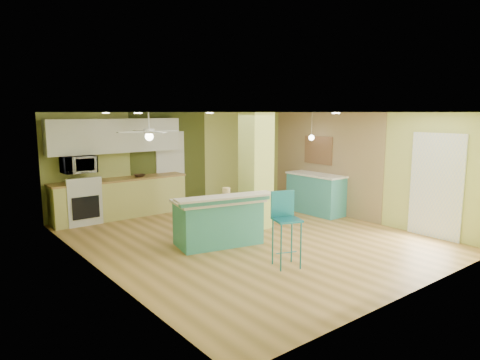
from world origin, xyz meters
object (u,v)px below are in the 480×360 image
peninsula (219,220)px  fruit_bowl (139,176)px  bar_stool (285,216)px  canister (226,192)px  side_counter (316,193)px

peninsula → fruit_bowl: size_ratio=7.17×
bar_stool → canister: size_ratio=6.67×
bar_stool → side_counter: size_ratio=0.80×
fruit_bowl → canister: size_ratio=1.46×
canister → fruit_bowl: bearing=97.3°
peninsula → side_counter: size_ratio=1.25×
peninsula → side_counter: 3.45m
canister → bar_stool: bearing=-92.1°
side_counter → fruit_bowl: fruit_bowl is taller
canister → peninsula: bearing=-159.2°
side_counter → bar_stool: bearing=-145.6°
bar_stool → canister: (0.06, 1.70, 0.14)m
peninsula → side_counter: peninsula is taller
bar_stool → peninsula: bearing=116.9°
fruit_bowl → side_counter: bearing=-35.7°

